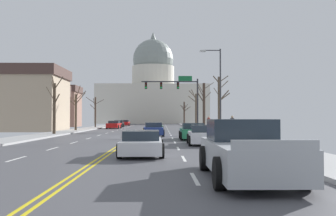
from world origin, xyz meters
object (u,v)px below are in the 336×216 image
Objects in this scene: street_lamp_right at (218,84)px; pedestrian_00 at (209,123)px; sedan_oncoming_01 at (119,124)px; pedestrian_01 at (232,125)px; sedan_near_03 at (193,132)px; sedan_near_01 at (153,128)px; sedan_near_02 at (154,130)px; sedan_oncoming_02 at (125,123)px; sedan_near_05 at (142,143)px; pickup_truck_near_06 at (245,152)px; sedan_near_04 at (204,135)px; signal_gantry at (178,91)px; sedan_oncoming_00 at (114,125)px; sedan_near_00 at (155,127)px.

street_lamp_right is 4.68× the size of pedestrian_00.
pedestrian_00 is (13.17, -29.84, 0.53)m from sedan_oncoming_01.
pedestrian_01 is (0.51, -4.45, -3.81)m from street_lamp_right.
sedan_near_01 is at bearing 106.24° from sedan_near_03.
sedan_near_02 is 2.50× the size of pedestrian_00.
sedan_oncoming_02 is (-10.31, 51.17, -0.04)m from sedan_near_03.
sedan_oncoming_01 reaches higher than sedan_near_01.
sedan_oncoming_01 is 0.96× the size of sedan_oncoming_02.
sedan_near_05 is 7.36m from pickup_truck_near_06.
sedan_near_03 is 12.93m from sedan_near_05.
sedan_near_04 is at bearing -87.48° from sedan_near_03.
signal_gantry reaches higher than sedan_near_02.
signal_gantry is at bearing 84.72° from sedan_near_05.
pickup_truck_near_06 is at bearing -91.41° from sedan_near_04.
sedan_near_01 is at bearing 101.84° from sedan_near_04.
street_lamp_right is 1.91× the size of sedan_near_04.
sedan_oncoming_00 is 21.04m from sedan_oncoming_02.
street_lamp_right is 25.41m from pickup_truck_near_06.
sedan_near_02 reaches higher than sedan_near_00.
pickup_truck_near_06 reaches higher than sedan_oncoming_02.
sedan_near_04 is 57.90m from sedan_oncoming_02.
sedan_near_02 and sedan_near_04 have the same top height.
pedestrian_00 is (6.07, 23.55, 0.57)m from sedan_near_05.
sedan_oncoming_02 is at bearing 89.04° from sedan_oncoming_01.
sedan_near_00 reaches higher than sedan_near_05.
sedan_oncoming_00 is (-10.26, 35.89, -0.00)m from sedan_near_04.
pickup_truck_near_06 is (-0.07, -19.05, 0.14)m from sedan_near_03.
sedan_near_00 is 18.09m from sedan_near_03.
sedan_near_03 is 11.40m from pedestrian_00.
sedan_near_05 is 1.05× the size of sedan_oncoming_02.
sedan_oncoming_01 is at bearing 92.51° from sedan_oncoming_00.
sedan_near_01 is at bearing 174.29° from pedestrian_00.
signal_gantry is 1.40× the size of pickup_truck_near_06.
street_lamp_right reaches higher than pedestrian_00.
sedan_near_05 is (-0.17, -18.27, -0.05)m from sedan_near_02.
sedan_near_02 is at bearing 146.50° from pedestrian_01.
signal_gantry is 31.07m from sedan_oncoming_02.
sedan_near_05 is at bearing -81.17° from sedan_oncoming_00.
pickup_truck_near_06 is at bearing -83.82° from sedan_near_01.
sedan_near_02 is at bearing -138.21° from pedestrian_00.
pedestrian_00 is at bearing -72.05° from sedan_oncoming_02.
sedan_near_04 is 47.88m from sedan_oncoming_01.
pedestrian_01 is (6.82, 13.87, 0.57)m from sedan_near_05.
sedan_near_02 is 7.99m from pedestrian_01.
sedan_near_00 is 17.72m from pedestrian_01.
pickup_truck_near_06 is at bearing -85.10° from sedan_near_00.
sedan_oncoming_01 is at bearing 99.85° from pickup_truck_near_06.
signal_gantry is at bearing 90.45° from sedan_near_03.
sedan_near_00 is 12.01m from sedan_near_02.
sedan_near_00 is 0.92× the size of sedan_oncoming_00.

